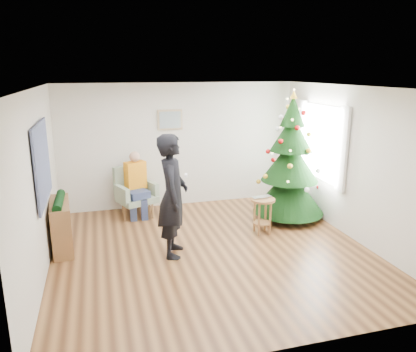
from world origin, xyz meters
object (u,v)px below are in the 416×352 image
object	(u,v)px
stool	(262,216)
console	(61,226)
christmas_tree	(290,163)
standing_man	(173,196)
armchair	(136,197)

from	to	relation	value
stool	console	distance (m)	3.41
stool	console	world-z (taller)	console
christmas_tree	stool	xyz separation A→B (m)	(-0.80, -0.59, -0.79)
standing_man	console	bearing A→B (deg)	83.70
christmas_tree	standing_man	size ratio (longest dim) A/B	1.28
christmas_tree	armchair	size ratio (longest dim) A/B	2.52
christmas_tree	armchair	distance (m)	3.14
armchair	stool	bearing A→B (deg)	-58.56
standing_man	christmas_tree	bearing A→B (deg)	-52.87
christmas_tree	armchair	world-z (taller)	christmas_tree
armchair	console	bearing A→B (deg)	-156.56
stool	armchair	world-z (taller)	armchair
stool	armchair	distance (m)	2.61
christmas_tree	console	xyz separation A→B (m)	(-4.20, -0.33, -0.72)
standing_man	console	world-z (taller)	standing_man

